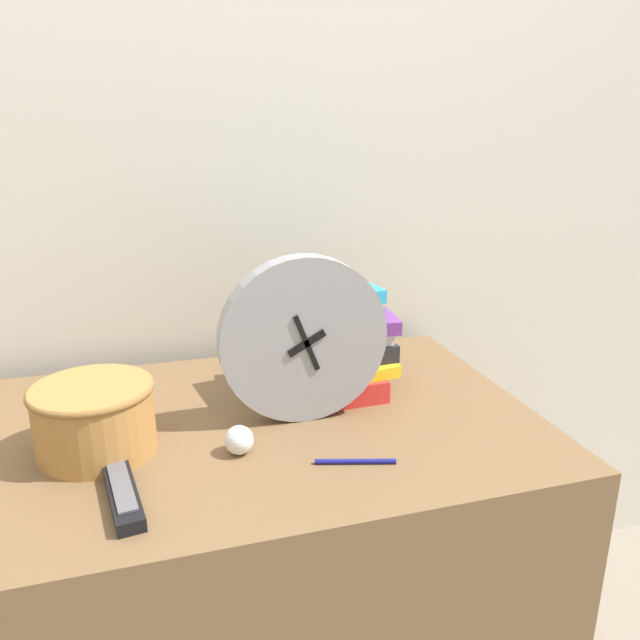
% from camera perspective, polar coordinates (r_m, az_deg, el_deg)
% --- Properties ---
extents(wall_back, '(6.00, 0.04, 2.40)m').
position_cam_1_polar(wall_back, '(1.39, -11.45, 14.70)').
color(wall_back, silver).
rests_on(wall_back, ground_plane).
extents(desk, '(1.07, 0.66, 0.76)m').
position_cam_1_polar(desk, '(1.33, -7.20, -24.07)').
color(desk, brown).
rests_on(desk, ground_plane).
extents(desk_clock, '(0.29, 0.04, 0.29)m').
position_cam_1_polar(desk_clock, '(1.07, -1.49, -1.82)').
color(desk_clock, '#99999E').
rests_on(desk_clock, desk).
extents(book_stack, '(0.25, 0.20, 0.20)m').
position_cam_1_polar(book_stack, '(1.21, 1.11, -2.01)').
color(book_stack, red).
rests_on(book_stack, desk).
extents(basket, '(0.19, 0.19, 0.11)m').
position_cam_1_polar(basket, '(1.06, -19.93, -8.24)').
color(basket, '#B27A3D').
rests_on(basket, desk).
extents(tv_remote, '(0.06, 0.18, 0.02)m').
position_cam_1_polar(tv_remote, '(0.95, -17.63, -14.79)').
color(tv_remote, black).
rests_on(tv_remote, desk).
extents(crumpled_paper_ball, '(0.05, 0.05, 0.05)m').
position_cam_1_polar(crumpled_paper_ball, '(1.01, -7.42, -10.82)').
color(crumpled_paper_ball, white).
rests_on(crumpled_paper_ball, desk).
extents(pen, '(0.12, 0.04, 0.01)m').
position_cam_1_polar(pen, '(0.99, 3.25, -12.78)').
color(pen, navy).
rests_on(pen, desk).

